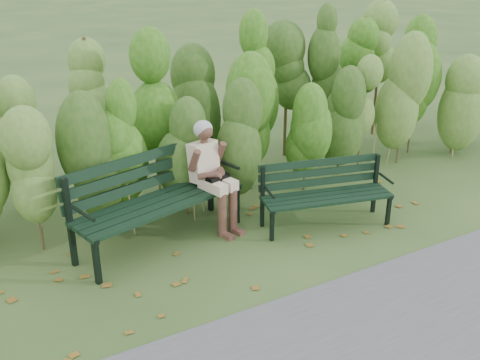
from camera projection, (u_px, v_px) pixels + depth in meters
ground at (255, 250)px, 6.44m from camera, size 80.00×80.00×0.00m
hedge_band at (184, 106)px, 7.44m from camera, size 11.04×1.67×2.42m
leaf_litter at (260, 252)px, 6.41m from camera, size 5.66×2.14×0.01m
bench_left at (153, 192)px, 6.45m from camera, size 2.17×1.16×1.03m
bench_right at (324, 188)px, 6.90m from camera, size 1.67×0.89×0.80m
seated_woman at (211, 168)px, 6.71m from camera, size 0.52×0.77×1.34m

